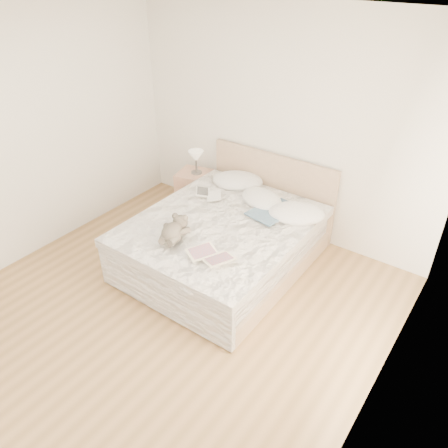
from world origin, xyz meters
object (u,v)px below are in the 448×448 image
at_px(table_lamp, 196,157).
at_px(photo_book, 208,194).
at_px(bed, 226,240).
at_px(childrens_book, 210,256).
at_px(nightstand, 196,191).
at_px(teddy_bear, 172,238).

relative_size(table_lamp, photo_book, 0.90).
distance_m(bed, childrens_book, 0.83).
bearing_deg(nightstand, photo_book, -38.72).
height_order(bed, childrens_book, bed).
relative_size(photo_book, childrens_book, 0.84).
bearing_deg(childrens_book, teddy_bear, -155.05).
xyz_separation_m(bed, childrens_book, (0.31, -0.69, 0.32)).
height_order(bed, table_lamp, bed).
bearing_deg(nightstand, teddy_bear, -58.74).
bearing_deg(childrens_book, nightstand, 158.38).
bearing_deg(bed, photo_book, 149.08).
bearing_deg(bed, nightstand, 144.48).
distance_m(bed, nightstand, 1.29).
relative_size(nightstand, table_lamp, 1.77).
height_order(bed, photo_book, bed).
height_order(table_lamp, childrens_book, table_lamp).
relative_size(childrens_book, teddy_bear, 1.15).
distance_m(table_lamp, childrens_book, 1.97).
height_order(photo_book, childrens_book, same).
xyz_separation_m(nightstand, childrens_book, (1.36, -1.44, 0.35)).
bearing_deg(childrens_book, photo_book, 153.50).
distance_m(nightstand, childrens_book, 2.01).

